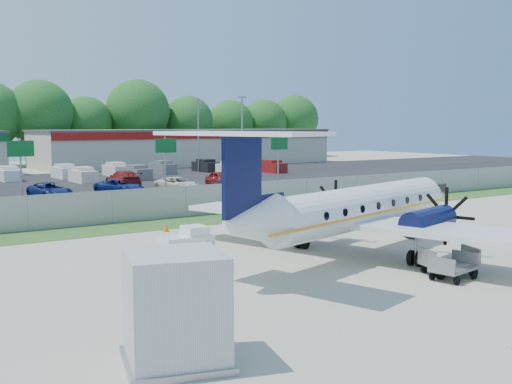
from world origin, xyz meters
TOP-DOWN VIEW (x-y plane):
  - ground at (0.00, 0.00)m, footprint 170.00×170.00m
  - grass_verge at (0.00, 12.00)m, footprint 170.00×4.00m
  - access_road at (0.00, 19.00)m, footprint 170.00×8.00m
  - parking_lot at (0.00, 40.00)m, footprint 170.00×32.00m
  - perimeter_fence at (0.00, 14.00)m, footprint 120.00×0.06m
  - building_east at (26.00, 61.98)m, footprint 44.40×12.40m
  - sign_left at (-8.00, 22.91)m, footprint 1.80×0.26m
  - sign_mid at (3.00, 22.91)m, footprint 1.80×0.26m
  - sign_right at (14.00, 22.91)m, footprint 1.80×0.26m
  - light_pole_ne at (20.00, 38.00)m, footprint 0.90×0.35m
  - light_pole_se at (20.00, 48.00)m, footprint 0.90×0.35m
  - aircraft at (0.35, -1.50)m, footprint 18.63×18.20m
  - pushback_tug at (-5.55, 3.46)m, footprint 2.39×1.79m
  - baggage_cart_near at (0.39, -6.85)m, footprint 2.04×1.42m
  - baggage_cart_far at (0.88, -6.23)m, footprint 2.36×1.83m
  - service_container at (-12.41, -8.62)m, footprint 3.14×3.14m
  - cone_nose at (3.13, 4.34)m, footprint 0.37×0.37m
  - cone_starboard_wing at (-3.72, 9.45)m, footprint 0.35×0.35m
  - road_car_mid at (7.71, 21.36)m, footprint 5.94×3.60m
  - road_car_east at (26.72, 18.13)m, footprint 5.02×2.42m
  - parked_car_b at (-4.26, 29.03)m, footprint 2.87×5.06m
  - parked_car_c at (1.69, 29.12)m, footprint 3.72×5.15m
  - parked_car_d at (6.93, 28.51)m, footprint 3.16×4.97m
  - parked_car_e at (11.69, 28.69)m, footprint 2.47×4.94m
  - parked_car_g at (4.25, 34.42)m, footprint 2.93×5.85m
  - far_parking_rows at (0.00, 45.00)m, footprint 56.00×10.00m

SIDE VIEW (x-z plane):
  - ground at x=0.00m, z-range 0.00..0.00m
  - road_car_mid at x=7.71m, z-range -0.81..0.81m
  - road_car_east at x=26.72m, z-range -0.79..0.79m
  - parked_car_b at x=-4.26m, z-range -0.67..0.67m
  - parked_car_c at x=1.69m, z-range -0.65..0.65m
  - parked_car_d at x=6.93m, z-range -0.64..0.64m
  - parked_car_e at x=11.69m, z-range -0.81..0.81m
  - parked_car_g at x=4.25m, z-range -0.82..0.82m
  - far_parking_rows at x=0.00m, z-range -0.80..0.80m
  - grass_verge at x=0.00m, z-range 0.00..0.02m
  - access_road at x=0.00m, z-range 0.00..0.02m
  - parking_lot at x=0.00m, z-range 0.00..0.02m
  - cone_starboard_wing at x=-3.72m, z-range -0.01..0.49m
  - cone_nose at x=3.13m, z-range -0.01..0.52m
  - baggage_cart_near at x=0.39m, z-range -0.03..0.95m
  - baggage_cart_far at x=0.88m, z-range -0.04..1.05m
  - pushback_tug at x=-5.55m, z-range -0.03..1.22m
  - perimeter_fence at x=0.00m, z-range 0.01..2.00m
  - service_container at x=-12.41m, z-range -0.09..2.72m
  - aircraft at x=0.35m, z-range -0.65..5.04m
  - building_east at x=26.00m, z-range 0.01..5.25m
  - sign_left at x=-8.00m, z-range 1.11..6.11m
  - sign_mid at x=3.00m, z-range 1.11..6.11m
  - sign_right at x=14.00m, z-range 1.11..6.11m
  - light_pole_ne at x=20.00m, z-range 0.69..9.78m
  - light_pole_se at x=20.00m, z-range 0.69..9.78m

